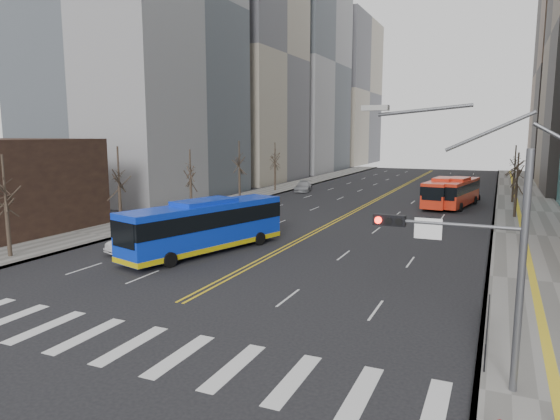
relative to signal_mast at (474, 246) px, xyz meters
The scene contains 16 objects.
ground 14.73m from the signal_mast, behind, with size 220.00×220.00×0.00m, color black.
sidewalk_right 43.43m from the signal_mast, 85.04° to the left, with size 7.00×130.00×0.15m, color slate.
sidewalk_left 52.80m from the signal_mast, 125.14° to the left, with size 5.00×130.00×0.15m, color slate.
crosswalk 14.73m from the signal_mast, behind, with size 26.70×4.00×0.01m.
centerline 54.98m from the signal_mast, 104.56° to the left, with size 0.55×100.00×0.01m.
office_towers 70.52m from the signal_mast, 101.59° to the left, with size 83.00×134.00×58.00m.
signal_mast is the anchor object (origin of this frame).
pedestrian_railing 5.71m from the signal_mast, 82.40° to the left, with size 0.06×6.06×1.02m.
street_trees 38.71m from the signal_mast, 122.76° to the left, with size 35.20×47.20×7.60m.
blue_bus 22.64m from the signal_mast, 145.04° to the left, with size 6.43×13.51×3.83m.
red_bus_near 43.78m from the signal_mast, 96.87° to the left, with size 3.88×11.04×3.44m.
red_bus_far 44.09m from the signal_mast, 94.83° to the left, with size 4.31×11.12×3.45m.
car_white 25.77m from the signal_mast, 154.38° to the left, with size 1.59×4.55×1.50m, color silver.
car_dark_mid 52.99m from the signal_mast, 92.75° to the left, with size 1.68×4.17×1.42m, color black.
car_silver 57.52m from the signal_mast, 116.69° to the left, with size 2.08×5.10×1.48m, color #9B9CA1.
car_dark_far 67.18m from the signal_mast, 94.60° to the left, with size 1.90×4.11×1.14m, color black.
Camera 1 is at (14.38, -14.98, 8.44)m, focal length 32.00 mm.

